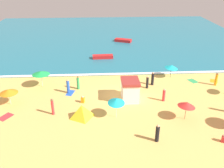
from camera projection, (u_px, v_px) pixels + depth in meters
The scene contains 26 objects.
ground_plane at pixel (117, 95), 30.38m from camera, with size 60.00×60.00×0.00m, color #EDBC60.
ocean_water at pixel (108, 36), 55.49m from camera, with size 60.00×44.00×0.10m, color teal.
wave_breaker_foam at pixel (114, 74), 35.99m from camera, with size 57.00×0.70×0.01m, color white.
lifeguard_cabana at pixel (130, 90), 28.78m from camera, with size 2.06×2.58×2.56m.
beach_umbrella_0 at pixel (8, 91), 27.61m from camera, with size 2.73×2.73×1.94m.
beach_umbrella_1 at pixel (116, 101), 25.05m from camera, with size 1.98×2.02×2.32m.
beach_umbrella_2 at pixel (171, 67), 34.46m from camera, with size 2.36×2.33×1.96m.
beach_umbrella_3 at pixel (41, 73), 31.62m from camera, with size 3.20×3.20×2.20m.
beach_umbrella_4 at pixel (187, 104), 24.83m from camera, with size 2.37×2.35×2.12m.
beach_tent at pixel (82, 111), 25.59m from camera, with size 2.43×2.38×1.48m.
beachgoer_0 at pixel (164, 95), 28.74m from camera, with size 0.47×0.47×1.59m.
beachgoer_1 at pixel (68, 87), 30.51m from camera, with size 0.52×0.52×1.85m.
beachgoer_2 at pixel (157, 134), 22.06m from camera, with size 0.48×0.48×1.78m.
beachgoer_3 at pixel (78, 83), 31.50m from camera, with size 0.50×0.50×1.79m.
beachgoer_4 at pixel (83, 100), 28.55m from camera, with size 0.45×0.45×0.87m.
beachgoer_5 at pixel (53, 107), 26.02m from camera, with size 0.35×0.35×1.90m.
beachgoer_6 at pixel (153, 79), 32.61m from camera, with size 0.40×0.40×1.85m.
beachgoer_8 at pixel (216, 79), 32.47m from camera, with size 0.42×0.42×1.82m.
beachgoer_9 at pixel (147, 82), 31.76m from camera, with size 0.46×0.46×1.71m.
beachgoer_10 at pixel (224, 139), 22.18m from camera, with size 0.51×0.51×0.79m.
beach_towel_0 at pixel (193, 81), 34.03m from camera, with size 1.42×1.67×0.01m.
beach_towel_1 at pixel (214, 81), 34.02m from camera, with size 1.35×1.46×0.01m.
beach_towel_2 at pixel (70, 93), 30.83m from camera, with size 1.18×1.72×0.01m.
beach_towel_3 at pixel (6, 117), 25.97m from camera, with size 1.63×1.80×0.01m.
small_boat_0 at pixel (103, 57), 41.94m from camera, with size 3.53×1.24×0.56m.
small_boat_1 at pixel (123, 40), 51.11m from camera, with size 3.67×2.57×0.55m.
Camera 1 is at (-2.21, -26.64, 14.51)m, focal length 39.22 mm.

